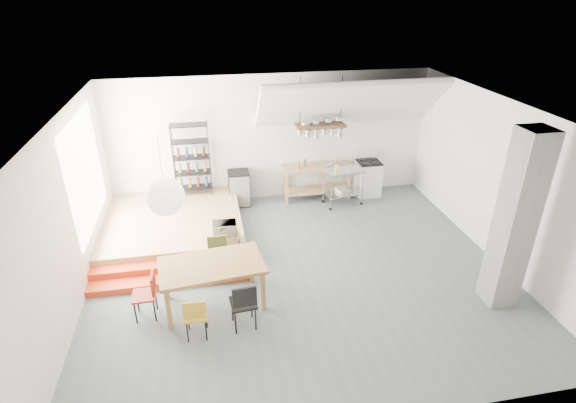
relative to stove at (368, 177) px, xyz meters
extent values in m
plane|color=slate|center=(-2.50, -3.16, -0.48)|extent=(8.00, 8.00, 0.00)
cube|color=silver|center=(-2.50, 0.34, 1.12)|extent=(8.00, 0.04, 3.20)
cube|color=silver|center=(-6.50, -3.16, 1.12)|extent=(0.04, 7.00, 3.20)
cube|color=silver|center=(1.50, -3.16, 1.12)|extent=(0.04, 7.00, 3.20)
cube|color=white|center=(-2.50, -3.16, 2.72)|extent=(8.00, 7.00, 0.02)
cube|color=white|center=(-0.70, -0.26, 2.07)|extent=(4.40, 1.44, 1.32)
cube|color=white|center=(-6.48, -1.66, 1.32)|extent=(0.02, 2.50, 2.20)
cube|color=#A27F51|center=(-5.00, -1.16, -0.28)|extent=(3.00, 3.00, 0.40)
cube|color=red|center=(-5.00, -3.11, -0.41)|extent=(3.00, 0.35, 0.13)
cube|color=red|center=(-5.00, -2.76, -0.35)|extent=(3.00, 0.35, 0.27)
cube|color=slate|center=(0.80, -4.66, 1.12)|extent=(0.50, 0.50, 3.20)
cube|color=#A27F51|center=(-1.40, -0.01, 0.40)|extent=(1.80, 0.60, 0.06)
cube|color=#A27F51|center=(-1.40, -0.01, -0.23)|extent=(1.70, 0.55, 0.04)
cube|color=#A27F51|center=(-0.58, 0.21, -0.05)|extent=(0.06, 0.06, 0.86)
cube|color=#A27F51|center=(-2.22, 0.21, -0.05)|extent=(0.06, 0.06, 0.86)
cube|color=#A27F51|center=(-0.58, -0.23, -0.05)|extent=(0.06, 0.06, 0.86)
cube|color=#A27F51|center=(-2.22, -0.23, -0.05)|extent=(0.06, 0.06, 0.86)
cube|color=white|center=(0.00, -0.01, -0.03)|extent=(0.60, 0.60, 0.90)
cube|color=black|center=(0.00, -0.01, 0.44)|extent=(0.58, 0.58, 0.03)
cube|color=white|center=(0.00, 0.27, 0.57)|extent=(0.60, 0.05, 0.25)
cylinder|color=black|center=(0.14, 0.13, 0.46)|extent=(0.18, 0.18, 0.02)
cylinder|color=black|center=(-0.14, 0.13, 0.46)|extent=(0.18, 0.18, 0.02)
cylinder|color=black|center=(0.14, -0.15, 0.46)|extent=(0.18, 0.18, 0.02)
cylinder|color=black|center=(-0.14, -0.15, 0.46)|extent=(0.18, 0.18, 0.02)
cube|color=#462D1C|center=(-1.40, -0.21, 1.57)|extent=(1.20, 0.50, 0.05)
cylinder|color=black|center=(-1.90, -0.21, 2.14)|extent=(0.02, 0.02, 1.15)
cylinder|color=black|center=(-0.90, -0.21, 2.14)|extent=(0.02, 0.02, 1.15)
cylinder|color=silver|center=(-1.90, -0.26, 1.43)|extent=(0.16, 0.16, 0.12)
cylinder|color=silver|center=(-1.70, -0.26, 1.41)|extent=(0.20, 0.20, 0.16)
cylinder|color=silver|center=(-1.50, -0.26, 1.39)|extent=(0.16, 0.16, 0.20)
cylinder|color=silver|center=(-1.30, -0.26, 1.43)|extent=(0.20, 0.20, 0.12)
cylinder|color=silver|center=(-1.10, -0.26, 1.41)|extent=(0.16, 0.16, 0.16)
cylinder|color=silver|center=(-0.90, -0.26, 1.39)|extent=(0.20, 0.20, 0.20)
cylinder|color=black|center=(-4.08, 0.22, 0.82)|extent=(0.02, 0.02, 1.80)
cylinder|color=black|center=(-4.92, 0.22, 0.82)|extent=(0.02, 0.02, 1.80)
cylinder|color=black|center=(-4.08, -0.14, 0.82)|extent=(0.02, 0.02, 1.80)
cylinder|color=black|center=(-4.92, -0.14, 0.82)|extent=(0.02, 0.02, 1.80)
cube|color=black|center=(-4.50, 0.04, 0.07)|extent=(0.88, 0.38, 0.02)
cube|color=black|center=(-4.50, 0.04, 0.47)|extent=(0.88, 0.38, 0.02)
cube|color=black|center=(-4.50, 0.04, 0.87)|extent=(0.88, 0.38, 0.02)
cube|color=black|center=(-4.50, 0.04, 1.27)|extent=(0.88, 0.38, 0.02)
cube|color=black|center=(-4.50, 0.04, 1.67)|extent=(0.88, 0.38, 0.03)
cylinder|color=#2E743C|center=(-4.50, 0.04, 0.21)|extent=(0.07, 0.07, 0.24)
cylinder|color=olive|center=(-4.50, 0.04, 0.61)|extent=(0.07, 0.07, 0.24)
cylinder|color=maroon|center=(-4.50, 0.04, 1.01)|extent=(0.07, 0.07, 0.24)
cube|color=#A27F51|center=(-3.90, -2.41, 0.07)|extent=(0.60, 0.40, 0.03)
cylinder|color=black|center=(-3.63, -2.24, -0.01)|extent=(0.02, 0.02, 0.13)
cylinder|color=black|center=(-4.17, -2.24, -0.01)|extent=(0.02, 0.02, 0.13)
cylinder|color=black|center=(-3.63, -2.58, -0.01)|extent=(0.02, 0.02, 0.13)
cylinder|color=black|center=(-4.17, -2.58, -0.01)|extent=(0.02, 0.02, 0.13)
sphere|color=white|center=(-4.80, -3.90, 1.72)|extent=(0.60, 0.60, 0.60)
cube|color=olive|center=(-4.20, -3.83, 0.32)|extent=(1.86, 1.19, 0.07)
cube|color=olive|center=(-3.47, -3.32, -0.10)|extent=(0.09, 0.09, 0.77)
cube|color=olive|center=(-5.04, -3.50, -0.10)|extent=(0.09, 0.09, 0.77)
cube|color=olive|center=(-3.37, -4.15, -0.10)|extent=(0.09, 0.09, 0.77)
cube|color=olive|center=(-4.94, -4.33, -0.10)|extent=(0.09, 0.09, 0.77)
cube|color=#BB8A20|center=(-4.50, -4.58, -0.07)|extent=(0.38, 0.38, 0.04)
cube|color=#BB8A20|center=(-4.51, -4.74, 0.15)|extent=(0.35, 0.05, 0.32)
cylinder|color=black|center=(-4.65, -4.72, -0.28)|extent=(0.03, 0.03, 0.40)
cylinder|color=black|center=(-4.37, -4.73, -0.28)|extent=(0.03, 0.03, 0.40)
cylinder|color=black|center=(-4.64, -4.43, -0.28)|extent=(0.03, 0.03, 0.40)
cylinder|color=black|center=(-4.35, -4.44, -0.28)|extent=(0.03, 0.03, 0.40)
cube|color=black|center=(-3.74, -4.49, -0.02)|extent=(0.44, 0.44, 0.04)
cube|color=black|center=(-3.72, -4.68, 0.24)|extent=(0.39, 0.07, 0.36)
cylinder|color=black|center=(-3.89, -4.67, -0.25)|extent=(0.03, 0.03, 0.45)
cylinder|color=black|center=(-3.56, -4.64, -0.25)|extent=(0.03, 0.03, 0.45)
cylinder|color=black|center=(-3.92, -4.34, -0.25)|extent=(0.03, 0.03, 0.45)
cylinder|color=black|center=(-3.59, -4.31, -0.25)|extent=(0.03, 0.03, 0.45)
cube|color=#525E2C|center=(-4.07, -3.09, -0.05)|extent=(0.39, 0.39, 0.04)
cube|color=#525E2C|center=(-4.07, -2.92, 0.19)|extent=(0.37, 0.05, 0.34)
cylinder|color=black|center=(-3.92, -2.93, -0.27)|extent=(0.03, 0.03, 0.42)
cylinder|color=black|center=(-4.23, -2.94, -0.27)|extent=(0.03, 0.03, 0.42)
cylinder|color=black|center=(-3.91, -3.24, -0.27)|extent=(0.03, 0.03, 0.42)
cylinder|color=black|center=(-4.22, -3.25, -0.27)|extent=(0.03, 0.03, 0.42)
cube|color=#A12C17|center=(-5.35, -3.96, -0.04)|extent=(0.39, 0.39, 0.04)
cube|color=#A12C17|center=(-5.18, -3.96, 0.20)|extent=(0.04, 0.37, 0.34)
cylinder|color=black|center=(-5.20, -4.12, -0.27)|extent=(0.03, 0.03, 0.43)
cylinder|color=black|center=(-5.20, -3.80, -0.27)|extent=(0.03, 0.03, 0.43)
cylinder|color=black|center=(-5.51, -4.12, -0.27)|extent=(0.03, 0.03, 0.43)
cylinder|color=black|center=(-5.51, -3.81, -0.27)|extent=(0.03, 0.03, 0.43)
cube|color=silver|center=(-0.82, -0.46, 0.43)|extent=(1.01, 0.67, 0.04)
cube|color=silver|center=(-0.82, -0.46, -0.17)|extent=(1.01, 0.67, 0.03)
cylinder|color=silver|center=(-0.43, -0.16, -0.01)|extent=(0.03, 0.03, 0.89)
sphere|color=black|center=(-0.43, -0.16, -0.44)|extent=(0.08, 0.08, 0.08)
cylinder|color=silver|center=(-1.29, -0.30, -0.01)|extent=(0.03, 0.03, 0.89)
sphere|color=black|center=(-1.29, -0.30, -0.44)|extent=(0.08, 0.08, 0.08)
cylinder|color=silver|center=(-0.35, -0.61, -0.01)|extent=(0.03, 0.03, 0.89)
sphere|color=black|center=(-0.35, -0.61, -0.44)|extent=(0.08, 0.08, 0.08)
cylinder|color=silver|center=(-1.21, -0.75, -0.01)|extent=(0.03, 0.03, 0.89)
sphere|color=black|center=(-1.21, -0.75, -0.44)|extent=(0.08, 0.08, 0.08)
cube|color=black|center=(-3.40, 0.04, -0.04)|extent=(0.52, 0.52, 0.88)
imported|color=beige|center=(-3.90, -2.41, 0.22)|extent=(0.48, 0.33, 0.26)
imported|color=silver|center=(-1.15, -0.06, 0.46)|extent=(0.28, 0.28, 0.05)
camera|label=1|loc=(-4.10, -10.33, 4.72)|focal=28.00mm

